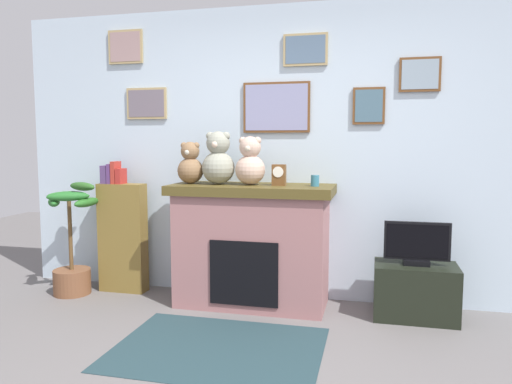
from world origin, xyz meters
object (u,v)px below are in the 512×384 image
(teddy_bear_tan, at_px, (190,165))
(teddy_bear_cream, at_px, (218,160))
(potted_plant, at_px, (72,251))
(television, at_px, (417,245))
(mantel_clock, at_px, (279,175))
(tv_stand, at_px, (415,291))
(fireplace, at_px, (252,244))
(teddy_bear_grey, at_px, (250,163))
(bookshelf, at_px, (122,234))
(candle_jar, at_px, (315,181))

(teddy_bear_tan, bearing_deg, teddy_bear_cream, -0.03)
(potted_plant, relative_size, television, 2.04)
(mantel_clock, bearing_deg, teddy_bear_tan, 179.94)
(tv_stand, relative_size, television, 1.27)
(tv_stand, xyz_separation_m, teddy_bear_cream, (-1.65, -0.00, 1.03))
(fireplace, bearing_deg, tv_stand, -0.76)
(potted_plant, relative_size, mantel_clock, 5.87)
(tv_stand, bearing_deg, teddy_bear_grey, -179.98)
(television, xyz_separation_m, mantel_clock, (-1.11, 0.00, 0.54))
(tv_stand, height_order, teddy_bear_cream, teddy_bear_cream)
(tv_stand, distance_m, teddy_bear_tan, 2.14)
(bookshelf, distance_m, teddy_bear_cream, 1.21)
(television, height_order, teddy_bear_grey, teddy_bear_grey)
(teddy_bear_grey, bearing_deg, mantel_clock, -0.17)
(potted_plant, height_order, teddy_bear_cream, teddy_bear_cream)
(tv_stand, distance_m, candle_jar, 1.19)
(bookshelf, bearing_deg, teddy_bear_tan, -7.84)
(bookshelf, bearing_deg, tv_stand, -2.18)
(mantel_clock, distance_m, teddy_bear_cream, 0.54)
(candle_jar, xyz_separation_m, teddy_bear_cream, (-0.83, -0.00, 0.16))
(bookshelf, bearing_deg, television, -2.21)
(candle_jar, bearing_deg, television, -0.10)
(teddy_bear_cream, bearing_deg, teddy_bear_tan, 179.97)
(television, distance_m, mantel_clock, 1.24)
(fireplace, xyz_separation_m, potted_plant, (-1.69, -0.11, -0.12))
(teddy_bear_grey, bearing_deg, bookshelf, 175.47)
(teddy_bear_cream, bearing_deg, bookshelf, 174.17)
(television, distance_m, teddy_bear_tan, 2.00)
(television, xyz_separation_m, teddy_bear_tan, (-1.90, 0.00, 0.61))
(fireplace, distance_m, teddy_bear_grey, 0.70)
(teddy_bear_tan, distance_m, teddy_bear_grey, 0.54)
(fireplace, xyz_separation_m, teddy_bear_grey, (-0.01, -0.02, 0.70))
(fireplace, bearing_deg, teddy_bear_grey, -123.81)
(fireplace, distance_m, tv_stand, 1.39)
(potted_plant, xyz_separation_m, television, (3.04, 0.10, 0.19))
(fireplace, relative_size, candle_jar, 15.01)
(potted_plant, bearing_deg, mantel_clock, 2.85)
(mantel_clock, bearing_deg, potted_plant, -177.15)
(tv_stand, xyz_separation_m, television, (0.00, -0.00, 0.38))
(potted_plant, xyz_separation_m, candle_jar, (2.22, 0.10, 0.69))
(fireplace, relative_size, teddy_bear_grey, 3.39)
(fireplace, distance_m, mantel_clock, 0.65)
(bookshelf, xyz_separation_m, television, (2.63, -0.10, 0.05))
(television, height_order, teddy_bear_cream, teddy_bear_cream)
(teddy_bear_tan, bearing_deg, fireplace, 1.89)
(bookshelf, relative_size, teddy_bear_tan, 3.37)
(candle_jar, height_order, teddy_bear_grey, teddy_bear_grey)
(candle_jar, bearing_deg, teddy_bear_grey, -179.95)
(bookshelf, xyz_separation_m, teddy_bear_tan, (0.73, -0.10, 0.66))
(teddy_bear_cream, relative_size, teddy_bear_grey, 1.11)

